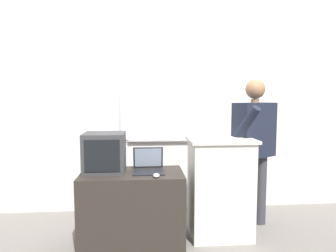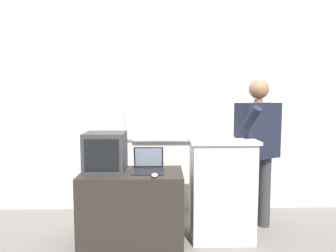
{
  "view_description": "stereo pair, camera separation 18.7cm",
  "coord_description": "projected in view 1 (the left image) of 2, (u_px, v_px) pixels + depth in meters",
  "views": [
    {
      "loc": [
        -0.33,
        -2.6,
        1.44
      ],
      "look_at": [
        -0.1,
        0.29,
        1.16
      ],
      "focal_mm": 32.0,
      "sensor_mm": 36.0,
      "label": 1
    },
    {
      "loc": [
        -0.15,
        -2.61,
        1.44
      ],
      "look_at": [
        -0.1,
        0.29,
        1.16
      ],
      "focal_mm": 32.0,
      "sensor_mm": 36.0,
      "label": 2
    }
  ],
  "objects": [
    {
      "name": "back_wall",
      "position": [
        170.0,
        100.0,
        3.82
      ],
      "size": [
        6.4,
        0.17,
        2.81
      ],
      "color": "silver",
      "rests_on": "ground_plane"
    },
    {
      "name": "lectern_podium",
      "position": [
        220.0,
        187.0,
        3.09
      ],
      "size": [
        0.66,
        0.51,
        1.02
      ],
      "color": "beige",
      "rests_on": "ground_plane"
    },
    {
      "name": "person_presenter",
      "position": [
        254.0,
        142.0,
        3.27
      ],
      "size": [
        0.64,
        0.71,
        1.63
      ],
      "rotation": [
        0.0,
        0.0,
        0.5
      ],
      "color": "#333338",
      "rests_on": "ground_plane"
    },
    {
      "name": "laptop",
      "position": [
        148.0,
        164.0,
        2.94
      ],
      "size": [
        0.3,
        0.3,
        0.23
      ],
      "color": "black",
      "rests_on": "side_desk"
    },
    {
      "name": "wireless_keyboard",
      "position": [
        222.0,
        138.0,
        2.98
      ],
      "size": [
        0.39,
        0.13,
        0.02
      ],
      "color": "beige",
      "rests_on": "lectern_podium"
    },
    {
      "name": "crt_monitor",
      "position": [
        105.0,
        152.0,
        2.9
      ],
      "size": [
        0.39,
        0.37,
        0.38
      ],
      "color": "#333335",
      "rests_on": "side_desk"
    },
    {
      "name": "side_desk",
      "position": [
        132.0,
        209.0,
        2.91
      ],
      "size": [
        0.98,
        0.54,
        0.72
      ],
      "color": "#28231E",
      "rests_on": "ground_plane"
    },
    {
      "name": "computer_mouse_by_laptop",
      "position": [
        156.0,
        175.0,
        2.71
      ],
      "size": [
        0.06,
        0.1,
        0.03
      ],
      "color": "#BCBCC1",
      "rests_on": "side_desk"
    }
  ]
}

